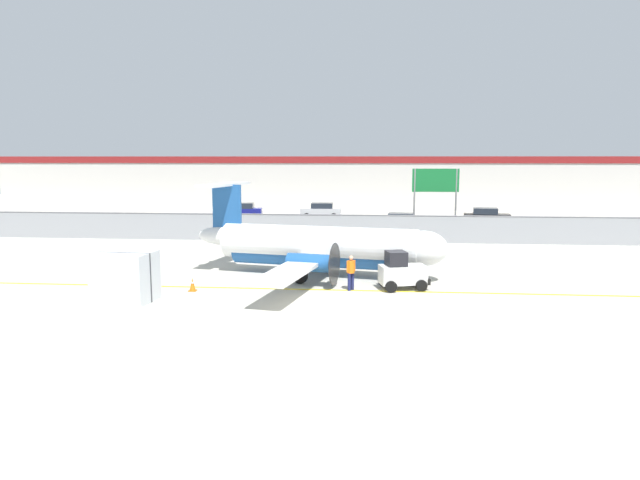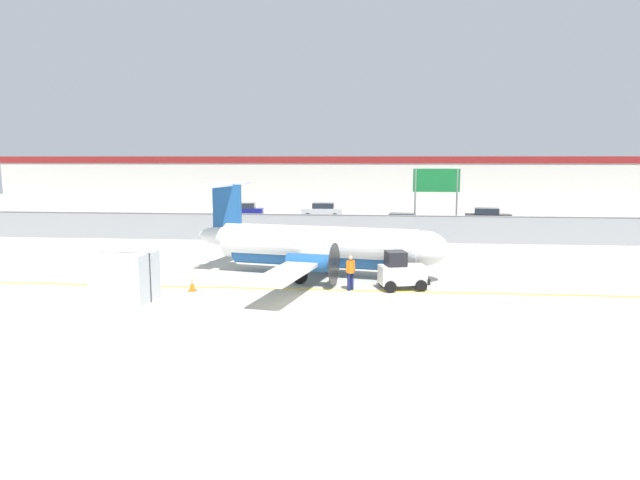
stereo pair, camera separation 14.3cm
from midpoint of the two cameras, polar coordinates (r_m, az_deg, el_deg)
ground_plane at (r=27.61m, az=1.11°, el=-5.01°), size 140.00×140.00×0.01m
perimeter_fence at (r=43.17m, az=2.65°, el=1.28°), size 98.00×0.10×2.10m
parking_lot_strip at (r=54.71m, az=3.20°, el=1.63°), size 98.00×17.00×0.12m
background_building at (r=72.89m, az=3.75°, el=5.79°), size 91.00×8.10×6.50m
commuter_airplane at (r=30.63m, az=0.14°, el=-0.65°), size 13.99×16.01×4.92m
baggage_tug at (r=27.86m, az=8.03°, el=-3.18°), size 2.53×1.85×1.88m
ground_crew_worker at (r=27.40m, az=2.96°, el=-3.10°), size 0.48×0.48×1.70m
cargo_container at (r=26.69m, az=-19.04°, el=-3.53°), size 2.55×2.19×2.20m
traffic_cone_near_left at (r=28.85m, az=-4.72°, el=-3.84°), size 0.36×0.36×0.64m
traffic_cone_near_right at (r=28.03m, az=-12.78°, el=-4.37°), size 0.36×0.36×0.64m
parked_car_0 at (r=59.81m, az=-7.88°, el=2.93°), size 4.35×2.33×1.58m
parked_car_1 at (r=59.29m, az=0.04°, el=2.96°), size 4.21×2.02×1.58m
parked_car_2 at (r=48.76m, az=7.93°, el=1.74°), size 4.35×2.34×1.58m
parked_car_3 at (r=55.52m, az=16.23°, el=2.27°), size 4.39×2.44×1.58m
highway_sign at (r=45.36m, az=11.38°, el=5.29°), size 3.60×0.14×5.50m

